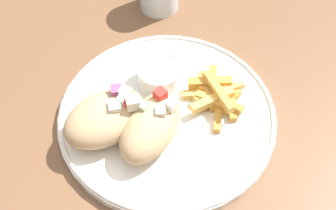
{
  "coord_description": "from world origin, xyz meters",
  "views": [
    {
      "loc": [
        -0.3,
        -0.29,
        1.34
      ],
      "look_at": [
        0.0,
        -0.03,
        0.81
      ],
      "focal_mm": 50.0,
      "sensor_mm": 36.0,
      "label": 1
    }
  ],
  "objects_px": {
    "plate": "(168,115)",
    "pita_sandwich_far": "(105,118)",
    "fries_pile": "(216,95)",
    "pita_sandwich_near": "(151,127)",
    "sauce_ramekin": "(159,74)"
  },
  "relations": [
    {
      "from": "pita_sandwich_near",
      "to": "fries_pile",
      "type": "bearing_deg",
      "value": -27.83
    },
    {
      "from": "fries_pile",
      "to": "sauce_ramekin",
      "type": "relative_size",
      "value": 1.45
    },
    {
      "from": "pita_sandwich_near",
      "to": "fries_pile",
      "type": "relative_size",
      "value": 1.37
    },
    {
      "from": "pita_sandwich_near",
      "to": "sauce_ramekin",
      "type": "relative_size",
      "value": 2.0
    },
    {
      "from": "pita_sandwich_far",
      "to": "fries_pile",
      "type": "xyz_separation_m",
      "value": [
        0.14,
        -0.08,
        -0.02
      ]
    },
    {
      "from": "pita_sandwich_near",
      "to": "fries_pile",
      "type": "xyz_separation_m",
      "value": [
        0.11,
        -0.03,
        -0.02
      ]
    },
    {
      "from": "plate",
      "to": "pita_sandwich_far",
      "type": "bearing_deg",
      "value": 149.49
    },
    {
      "from": "pita_sandwich_near",
      "to": "pita_sandwich_far",
      "type": "relative_size",
      "value": 0.98
    },
    {
      "from": "pita_sandwich_near",
      "to": "pita_sandwich_far",
      "type": "distance_m",
      "value": 0.06
    },
    {
      "from": "plate",
      "to": "pita_sandwich_far",
      "type": "xyz_separation_m",
      "value": [
        -0.08,
        0.05,
        0.03
      ]
    },
    {
      "from": "sauce_ramekin",
      "to": "plate",
      "type": "bearing_deg",
      "value": -124.99
    },
    {
      "from": "pita_sandwich_near",
      "to": "fries_pile",
      "type": "height_order",
      "value": "pita_sandwich_near"
    },
    {
      "from": "pita_sandwich_far",
      "to": "sauce_ramekin",
      "type": "relative_size",
      "value": 2.04
    },
    {
      "from": "pita_sandwich_far",
      "to": "fries_pile",
      "type": "distance_m",
      "value": 0.17
    },
    {
      "from": "plate",
      "to": "pita_sandwich_near",
      "type": "xyz_separation_m",
      "value": [
        -0.05,
        -0.01,
        0.03
      ]
    }
  ]
}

